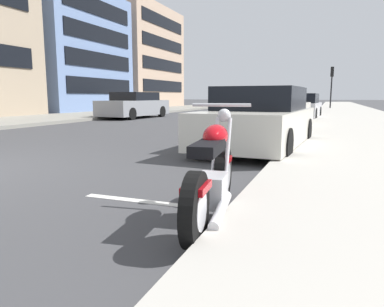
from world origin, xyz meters
name	(u,v)px	position (x,y,z in m)	size (l,w,h in m)	color
sidewalk_near_curb	(366,125)	(12.00, -7.23, 0.07)	(120.00, 4.40, 0.14)	#ADA89E
sidewalk_far_curb	(60,117)	(12.00, 7.43, 0.07)	(120.00, 5.00, 0.14)	gray
parking_stall_stripe	(172,204)	(0.00, -4.33, 0.00)	(0.12, 2.20, 0.01)	silver
parked_motorcycle	(213,176)	(-0.27, -4.88, 0.42)	(1.97, 0.63, 1.10)	black
parked_car_across_street	(260,120)	(4.67, -4.42, 0.65)	(4.58, 2.12, 1.38)	beige
parked_car_mid_block	(281,109)	(10.39, -4.17, 0.71)	(4.32, 1.94, 1.50)	beige
parked_car_at_intersection	(300,107)	(16.34, -4.43, 0.64)	(4.20, 2.06, 1.32)	silver
crossing_truck	(271,99)	(30.01, -0.84, 0.90)	(2.19, 5.05, 1.93)	#4C5156
car_opposite_curb	(134,106)	(14.11, 4.14, 0.67)	(4.77, 2.14, 1.40)	gray
traffic_signal_near_corner	(332,78)	(31.75, -5.90, 2.77)	(0.36, 0.28, 3.63)	black
townhouse_behind_pole	(46,54)	(19.24, 14.66, 4.35)	(9.11, 9.95, 8.70)	#6B84B2
townhouse_corner_block	(118,60)	(29.96, 14.94, 4.95)	(10.56, 10.50, 9.90)	tan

